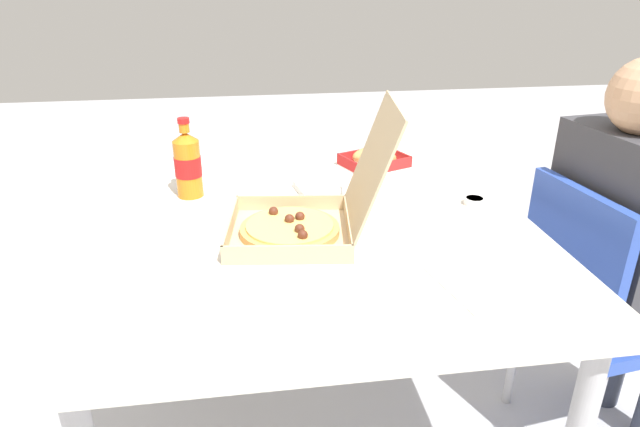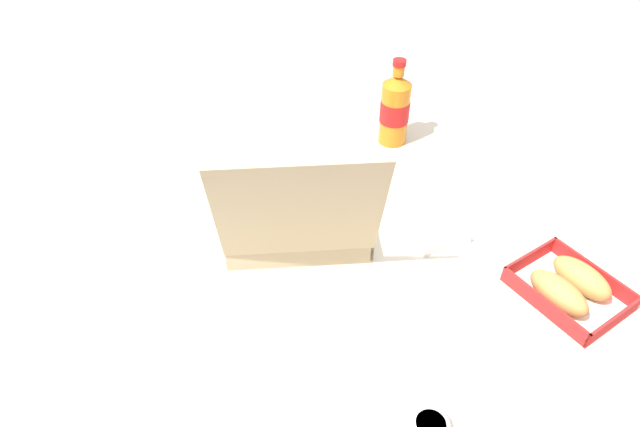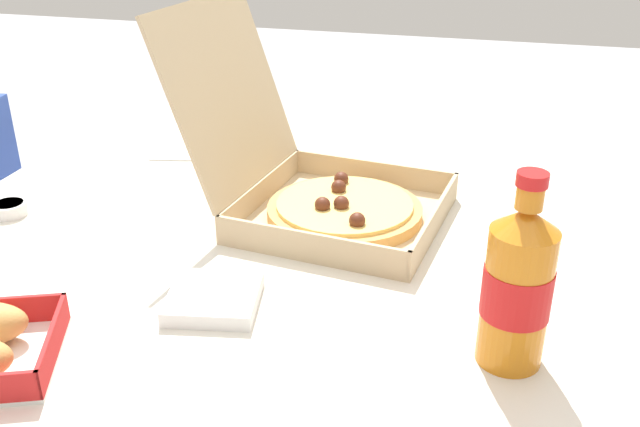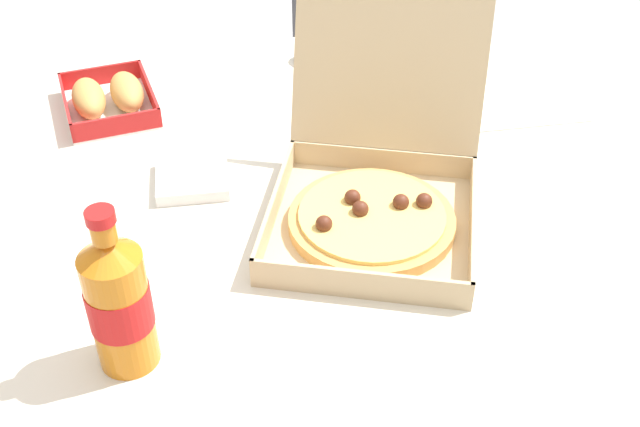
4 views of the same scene
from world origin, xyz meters
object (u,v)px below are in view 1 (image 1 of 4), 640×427
at_px(diner_person, 632,234).
at_px(paper_menu, 476,281).
at_px(dipping_sauce_cup, 474,201).
at_px(chair, 597,303).
at_px(cola_bottle, 188,164).
at_px(pizza_box_open, 305,217).
at_px(napkin_pile, 316,188).
at_px(bread_side_box, 374,159).

xyz_separation_m(diner_person, paper_menu, (0.26, -0.55, 0.06)).
relative_size(paper_menu, dipping_sauce_cup, 3.75).
distance_m(chair, paper_menu, 0.62).
bearing_deg(chair, cola_bottle, -105.44).
bearing_deg(diner_person, chair, -82.27).
distance_m(pizza_box_open, napkin_pile, 0.29).
bearing_deg(cola_bottle, pizza_box_open, 44.43).
distance_m(bread_side_box, dipping_sauce_cup, 0.40).
bearing_deg(chair, bread_side_box, -131.17).
bearing_deg(napkin_pile, chair, 68.93).
bearing_deg(bread_side_box, paper_menu, 3.51).
distance_m(pizza_box_open, dipping_sauce_cup, 0.49).
distance_m(chair, cola_bottle, 1.21).
distance_m(diner_person, paper_menu, 0.61).
height_order(pizza_box_open, paper_menu, pizza_box_open).
bearing_deg(diner_person, bread_side_box, -127.86).
xyz_separation_m(chair, pizza_box_open, (-0.01, -0.82, 0.31)).
relative_size(diner_person, napkin_pile, 10.46).
height_order(napkin_pile, dipping_sauce_cup, same).
relative_size(bread_side_box, dipping_sauce_cup, 4.16).
xyz_separation_m(pizza_box_open, bread_side_box, (-0.46, 0.28, -0.02)).
distance_m(pizza_box_open, cola_bottle, 0.42).
height_order(bread_side_box, napkin_pile, bread_side_box).
bearing_deg(paper_menu, pizza_box_open, -141.45).
relative_size(cola_bottle, paper_menu, 1.07).
relative_size(diner_person, paper_menu, 5.48).
bearing_deg(pizza_box_open, chair, 89.33).
bearing_deg(bread_side_box, cola_bottle, -73.85).
distance_m(chair, bread_side_box, 0.77).
distance_m(chair, napkin_pile, 0.85).
distance_m(pizza_box_open, paper_menu, 0.42).
distance_m(diner_person, napkin_pile, 0.86).
bearing_deg(cola_bottle, bread_side_box, 106.15).
relative_size(diner_person, dipping_sauce_cup, 20.54).
xyz_separation_m(diner_person, dipping_sauce_cup, (-0.12, -0.40, 0.07)).
bearing_deg(cola_bottle, diner_person, 75.64).
bearing_deg(paper_menu, diner_person, 103.27).
bearing_deg(paper_menu, chair, 105.09).
bearing_deg(diner_person, napkin_pile, -109.20).
xyz_separation_m(cola_bottle, paper_menu, (0.56, 0.61, -0.09)).
relative_size(cola_bottle, dipping_sauce_cup, 4.00).
relative_size(bread_side_box, cola_bottle, 1.04).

